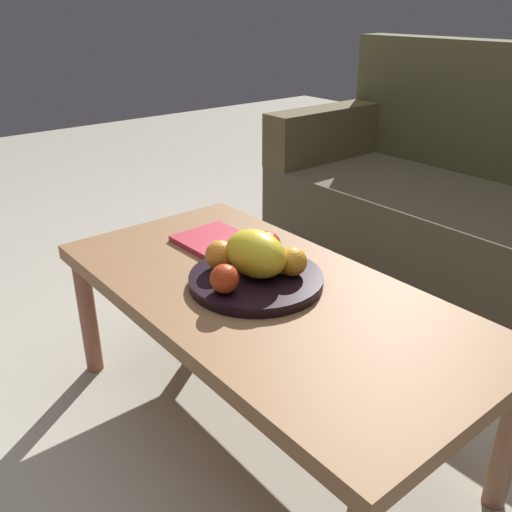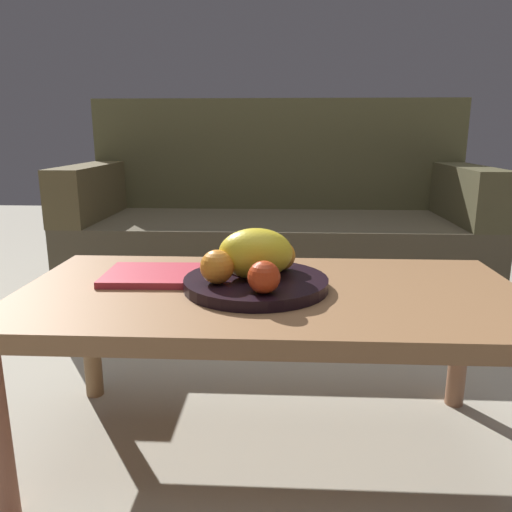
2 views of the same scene
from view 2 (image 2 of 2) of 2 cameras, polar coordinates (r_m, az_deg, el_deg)
The scene contains 11 objects.
ground_plane at distance 1.31m, azimuth 1.52°, elevation -21.29°, with size 8.00×8.00×0.00m, color #B0A996.
coffee_table at distance 1.13m, azimuth 1.64°, elevation -5.99°, with size 1.12×0.56×0.41m.
couch at distance 2.22m, azimuth 2.18°, elevation 2.32°, with size 1.70×0.70×0.90m.
fruit_bowl at distance 1.12m, azimuth 0.00°, elevation -3.11°, with size 0.32×0.32×0.03m, color black.
melon_large_front at distance 1.10m, azimuth -0.05°, elevation 0.30°, with size 0.16×0.11×0.11m, color yellow.
orange_front at distance 1.07m, azimuth -4.47°, elevation -1.24°, with size 0.07×0.07×0.07m, color orange.
orange_left at distance 1.17m, azimuth 2.83°, elevation 0.05°, with size 0.07×0.07×0.07m, color orange.
apple_front at distance 1.19m, azimuth -2.50°, elevation 0.33°, with size 0.07×0.07×0.07m, color #BA3623.
apple_left at distance 1.00m, azimuth 0.91°, elevation -2.44°, with size 0.07×0.07×0.07m, color #B93615.
banana_bunch at distance 1.13m, azimuth 0.59°, elevation -0.59°, with size 0.15×0.16×0.06m.
magazine at distance 1.22m, azimuth -11.08°, elevation -2.16°, with size 0.25×0.18×0.02m, color #BF313F.
Camera 2 is at (0.02, -1.07, 0.76)m, focal length 35.02 mm.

